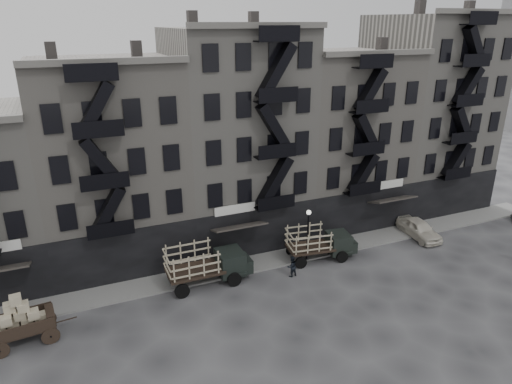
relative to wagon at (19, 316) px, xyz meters
name	(u,v)px	position (x,y,z in m)	size (l,w,h in m)	color
ground	(287,286)	(16.74, -0.67, -1.75)	(140.00, 140.00, 0.00)	#38383A
sidewalk	(265,261)	(16.74, 3.08, -1.67)	(55.00, 2.50, 0.15)	slate
building_midwest	(111,163)	(6.74, 9.16, 5.75)	(10.00, 11.35, 16.20)	gray
building_center	(236,137)	(16.74, 9.16, 6.75)	(10.00, 11.35, 18.20)	gray
building_mideast	(339,138)	(26.74, 9.16, 5.75)	(10.00, 11.35, 16.20)	gray
building_east	(427,113)	(36.74, 9.16, 7.25)	(10.00, 11.35, 19.20)	gray
lamp_post	(308,228)	(19.74, 1.93, 1.03)	(0.36, 0.36, 4.28)	black
wagon	(19,316)	(0.00, 0.00, 0.00)	(3.79, 2.30, 3.06)	black
stake_truck_west	(206,262)	(11.69, 1.93, -0.04)	(6.00, 2.51, 3.00)	black
stake_truck_east	(320,241)	(20.80, 1.91, -0.20)	(5.61, 2.84, 2.71)	black
car_east	(419,229)	(30.63, 1.87, -0.97)	(1.84, 4.57, 1.56)	beige
pedestrian_mid	(292,266)	(17.63, 0.41, -0.95)	(0.78, 0.61, 1.60)	black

